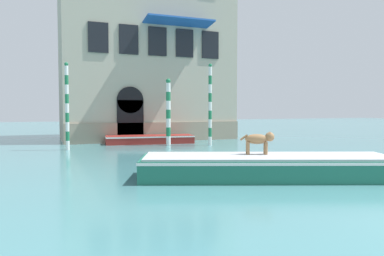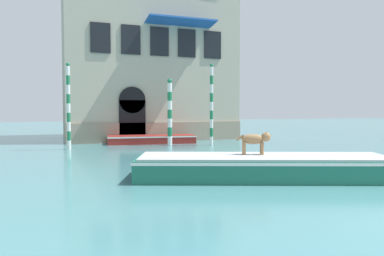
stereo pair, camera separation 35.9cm
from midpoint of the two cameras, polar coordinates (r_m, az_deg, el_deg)
palazzo_left at (r=28.00m, az=-7.54°, el=18.53°), size 11.48×7.40×19.30m
boat_foreground at (r=11.62m, az=10.55°, el=-5.73°), size 7.93×4.73×0.70m
dog_on_deck at (r=11.75m, az=9.35°, el=-1.73°), size 1.00×0.60×0.71m
boat_moored_near_palazzo at (r=22.89m, az=-6.91°, el=-1.69°), size 5.42×2.22×0.49m
mooring_pole_0 at (r=21.68m, az=-4.10°, el=2.52°), size 0.27×0.27×3.84m
mooring_pole_1 at (r=20.10m, az=-18.99°, el=3.19°), size 0.20×0.20×4.46m
mooring_pole_2 at (r=21.51m, az=2.30°, el=3.63°), size 0.20×0.20×4.68m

